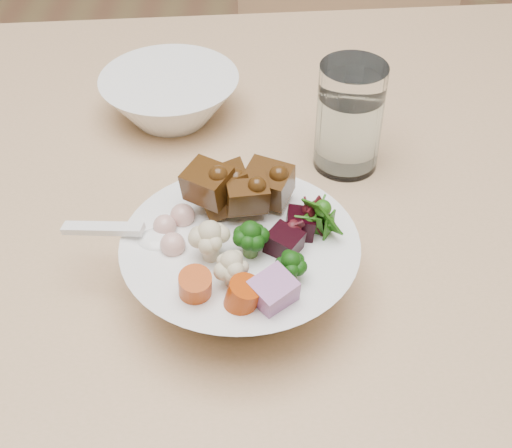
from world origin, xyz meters
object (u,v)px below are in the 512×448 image
chair_far (351,51)px  side_bowl (170,98)px  dining_table (416,242)px  water_glass (349,121)px  food_bowl (242,262)px

chair_far → side_bowl: (-0.28, -0.52, 0.22)m
side_bowl → chair_far: bearing=62.0°
side_bowl → dining_table: bearing=-25.7°
chair_far → side_bowl: size_ratio=5.88×
chair_far → water_glass: (-0.07, -0.61, 0.25)m
chair_far → food_bowl: (-0.18, -0.81, 0.23)m
side_bowl → water_glass: bearing=-23.6°
dining_table → side_bowl: size_ratio=10.02×
dining_table → water_glass: bearing=143.6°
dining_table → food_bowl: (-0.19, -0.15, 0.11)m
dining_table → side_bowl: side_bowl is taller
food_bowl → side_bowl: size_ratio=1.26×
dining_table → side_bowl: (-0.29, 0.14, 0.10)m
dining_table → water_glass: 0.16m
chair_far → food_bowl: bearing=-103.2°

